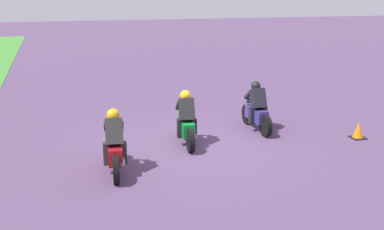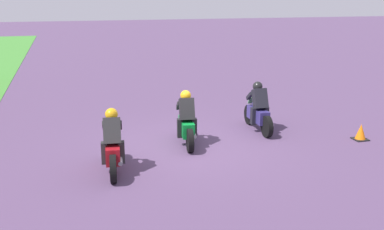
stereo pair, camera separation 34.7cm
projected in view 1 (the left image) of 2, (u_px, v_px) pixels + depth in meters
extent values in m
plane|color=#503A5A|center=(190.00, 146.00, 12.53)|extent=(120.00, 120.00, 0.00)
cylinder|color=black|center=(247.00, 114.00, 14.58)|extent=(0.64, 0.16, 0.64)
cylinder|color=black|center=(266.00, 126.00, 13.28)|extent=(0.64, 0.16, 0.64)
cube|color=navy|center=(256.00, 114.00, 13.88)|extent=(1.11, 0.35, 0.40)
ellipsoid|color=navy|center=(255.00, 104.00, 13.89)|extent=(0.49, 0.31, 0.24)
cube|color=red|center=(263.00, 118.00, 13.40)|extent=(0.06, 0.16, 0.08)
cylinder|color=#A5A5AD|center=(266.00, 121.00, 13.63)|extent=(0.42, 0.11, 0.10)
cube|color=black|center=(258.00, 98.00, 13.65)|extent=(0.50, 0.41, 0.66)
sphere|color=black|center=(256.00, 86.00, 13.77)|extent=(0.31, 0.31, 0.30)
cube|color=#5B935C|center=(250.00, 100.00, 14.26)|extent=(0.16, 0.26, 0.23)
cube|color=black|center=(252.00, 116.00, 13.72)|extent=(0.18, 0.14, 0.52)
cube|color=black|center=(264.00, 115.00, 13.82)|extent=(0.18, 0.14, 0.52)
cube|color=black|center=(248.00, 95.00, 13.95)|extent=(0.39, 0.11, 0.31)
cube|color=black|center=(259.00, 95.00, 14.05)|extent=(0.39, 0.11, 0.31)
cylinder|color=black|center=(182.00, 126.00, 13.30)|extent=(0.65, 0.22, 0.64)
cylinder|color=black|center=(190.00, 141.00, 11.97)|extent=(0.65, 0.22, 0.64)
cube|color=#0D802F|center=(186.00, 127.00, 12.59)|extent=(1.13, 0.46, 0.40)
ellipsoid|color=#0D802F|center=(185.00, 115.00, 12.60)|extent=(0.51, 0.36, 0.24)
cube|color=red|center=(189.00, 131.00, 12.10)|extent=(0.08, 0.17, 0.08)
cylinder|color=#A5A5AD|center=(194.00, 135.00, 12.32)|extent=(0.43, 0.15, 0.10)
cube|color=black|center=(187.00, 109.00, 12.36)|extent=(0.53, 0.46, 0.66)
sphere|color=gold|center=(185.00, 96.00, 12.48)|extent=(0.34, 0.34, 0.30)
cube|color=#3E965F|center=(183.00, 110.00, 12.97)|extent=(0.19, 0.28, 0.23)
cube|color=black|center=(180.00, 128.00, 12.44)|extent=(0.20, 0.16, 0.52)
cube|color=black|center=(194.00, 128.00, 12.51)|extent=(0.20, 0.16, 0.52)
cube|color=black|center=(178.00, 106.00, 12.68)|extent=(0.39, 0.15, 0.31)
cube|color=black|center=(191.00, 105.00, 12.74)|extent=(0.39, 0.15, 0.31)
cylinder|color=black|center=(115.00, 149.00, 11.33)|extent=(0.65, 0.21, 0.64)
cylinder|color=black|center=(116.00, 170.00, 10.00)|extent=(0.65, 0.21, 0.64)
cube|color=maroon|center=(115.00, 151.00, 10.62)|extent=(1.13, 0.44, 0.40)
ellipsoid|color=maroon|center=(114.00, 138.00, 10.64)|extent=(0.51, 0.35, 0.24)
cube|color=red|center=(115.00, 158.00, 10.13)|extent=(0.08, 0.17, 0.08)
cylinder|color=#A5A5AD|center=(123.00, 161.00, 10.35)|extent=(0.43, 0.15, 0.10)
cube|color=#282828|center=(114.00, 132.00, 10.39)|extent=(0.53, 0.45, 0.66)
sphere|color=gold|center=(113.00, 115.00, 10.51)|extent=(0.33, 0.33, 0.30)
cube|color=teal|center=(114.00, 131.00, 11.01)|extent=(0.18, 0.28, 0.23)
cube|color=#282828|center=(106.00, 154.00, 10.47)|extent=(0.19, 0.16, 0.52)
cube|color=#282828|center=(124.00, 153.00, 10.54)|extent=(0.19, 0.16, 0.52)
cube|color=#282828|center=(106.00, 127.00, 10.71)|extent=(0.39, 0.14, 0.31)
cube|color=#282828|center=(121.00, 126.00, 10.78)|extent=(0.39, 0.14, 0.31)
cube|color=black|center=(358.00, 138.00, 13.20)|extent=(0.40, 0.40, 0.03)
cone|color=orange|center=(358.00, 130.00, 13.14)|extent=(0.32, 0.32, 0.47)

